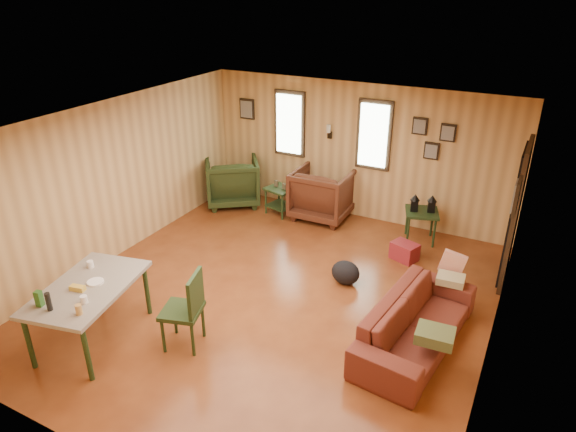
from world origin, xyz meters
name	(u,v)px	position (x,y,z in m)	size (l,w,h in m)	color
room	(295,211)	(0.17, 0.27, 1.21)	(5.54, 6.04, 2.44)	brown
sofa	(417,316)	(1.96, -0.11, 0.40)	(2.05, 0.60, 0.80)	maroon
recliner_brown	(323,191)	(-0.46, 2.64, 0.50)	(0.98, 0.92, 1.01)	#4F2717
recliner_green	(232,179)	(-2.25, 2.43, 0.49)	(0.96, 0.90, 0.99)	#273719
end_table	(280,196)	(-1.20, 2.42, 0.35)	(0.58, 0.55, 0.62)	#233B1A
side_table	(422,210)	(1.34, 2.54, 0.56)	(0.65, 0.65, 0.82)	#233B1A
cooler	(404,251)	(1.29, 1.81, 0.14)	(0.46, 0.39, 0.28)	maroon
backpack	(346,273)	(0.74, 0.75, 0.18)	(0.48, 0.41, 0.35)	black
sofa_pillows	(444,300)	(2.19, 0.20, 0.50)	(0.51, 1.73, 0.36)	#505B33
dining_table	(87,292)	(-1.48, -1.79, 0.67)	(1.15, 1.60, 0.95)	gray
dining_chair	(187,306)	(-0.39, -1.35, 0.55)	(0.55, 0.55, 0.98)	#273719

